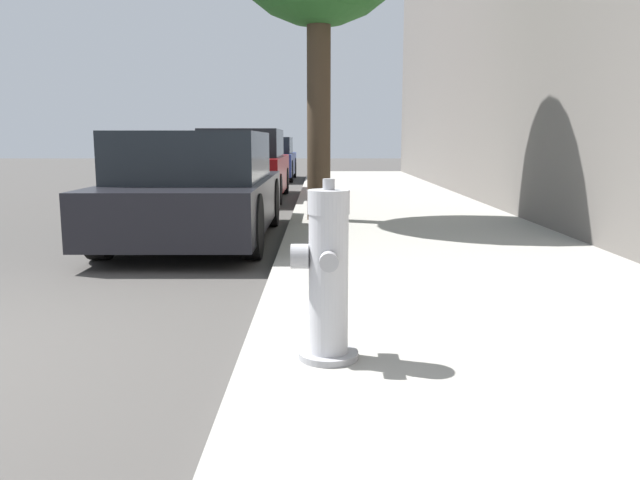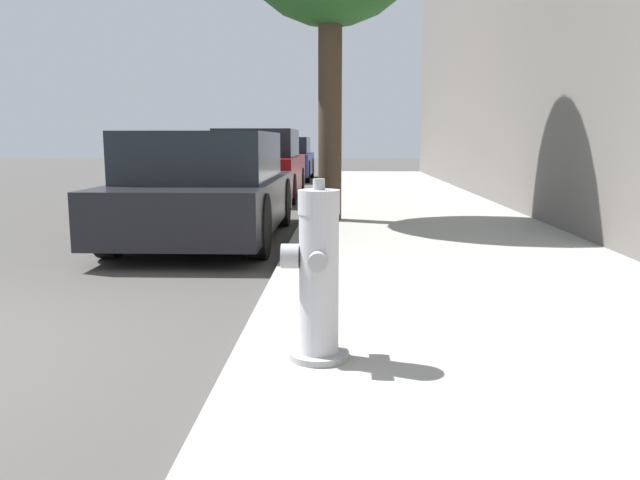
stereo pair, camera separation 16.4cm
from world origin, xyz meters
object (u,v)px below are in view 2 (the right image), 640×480
Objects in this scene: fire_hydrant at (318,277)px; parked_car_mid at (259,166)px; parked_car_far at (282,159)px; parked_car_near at (208,188)px.

parked_car_mid is at bearing 99.21° from fire_hydrant.
fire_hydrant is at bearing -83.86° from parked_car_far.
fire_hydrant is 0.23× the size of parked_car_near.
fire_hydrant is 0.24× the size of parked_car_far.
parked_car_far is at bearing 91.07° from parked_car_near.
fire_hydrant is 16.69m from parked_car_far.
parked_car_mid is at bearing -88.83° from parked_car_far.
parked_car_near is at bearing -89.04° from parked_car_mid.
parked_car_mid is at bearing 90.96° from parked_car_near.
parked_car_mid is (-1.66, 10.21, 0.15)m from fire_hydrant.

